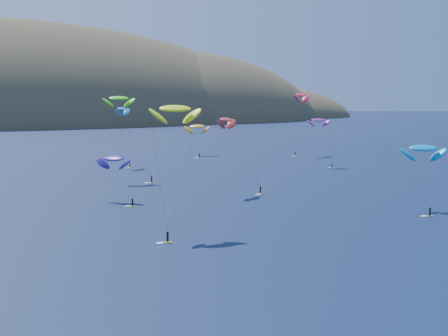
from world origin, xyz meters
The scene contains 10 objects.
island centered at (39.40, 562.36, -10.74)m, with size 730.00×300.00×210.00m.
kitesurfer_2 centered at (-27.58, 66.75, 21.68)m, with size 10.42×10.74×24.18m.
kitesurfer_3 centered at (-13.97, 136.48, 23.26)m, with size 11.09×12.66×25.73m.
kitesurfer_4 centered at (-1.61, 169.13, 19.59)m, with size 8.16×8.31×21.77m.
kitesurfer_5 centered at (28.15, 62.66, 12.88)m, with size 11.50×12.57×15.50m.
kitesurfer_6 centered at (56.97, 137.74, 15.82)m, with size 8.24×9.47×17.95m.
kitesurfer_8 centered at (76.80, 176.09, 24.27)m, with size 10.99×7.82×26.98m.
kitesurfer_9 centered at (1.38, 101.17, 18.07)m, with size 11.27×9.57×20.20m.
kitesurfer_10 centered at (-26.81, 103.23, 9.74)m, with size 8.40×14.56×12.07m.
kitesurfer_11 centered at (38.91, 194.82, 11.68)m, with size 10.92×17.01×14.46m.
Camera 1 is at (-72.01, -33.36, 23.88)m, focal length 50.00 mm.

